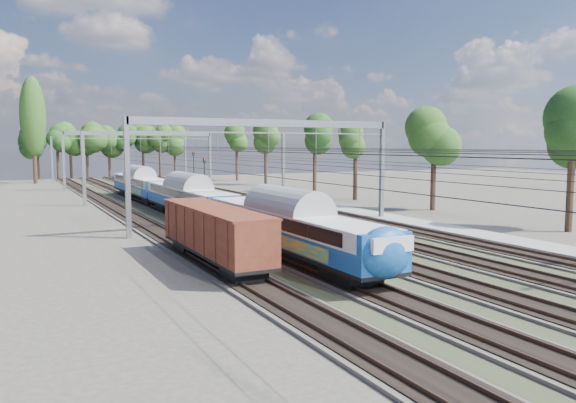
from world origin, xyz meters
name	(u,v)px	position (x,y,z in m)	size (l,w,h in m)	color
track_bed	(210,209)	(0.00, 45.00, 0.10)	(21.00, 130.00, 0.34)	#47423A
platform	(464,232)	(12.00, 20.00, 0.15)	(3.00, 70.00, 0.30)	gray
catenary	(191,149)	(0.33, 52.69, 6.40)	(25.65, 130.00, 9.00)	gray
tree_belt	(150,139)	(6.05, 97.43, 8.14)	(39.60, 101.81, 11.83)	black
poplar	(33,117)	(-14.50, 98.00, 11.89)	(4.40, 4.40, 19.04)	black
emu_train	(189,193)	(-4.50, 37.75, 2.49)	(2.90, 61.31, 4.24)	black
freight_boxcar	(214,231)	(-9.00, 18.17, 1.97)	(2.59, 12.53, 3.23)	black
worker	(129,181)	(-0.96, 83.30, 0.99)	(0.72, 0.47, 1.97)	black
signal_near	(204,173)	(3.77, 57.97, 3.29)	(0.35, 0.32, 5.21)	black
signal_far	(194,164)	(10.78, 84.86, 3.60)	(0.37, 0.34, 5.69)	black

